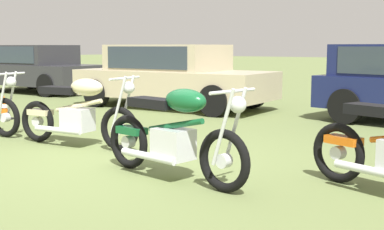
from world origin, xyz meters
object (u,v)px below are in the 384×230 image
(car_beige, at_px, (171,73))
(motorcycle_cream, at_px, (77,112))
(car_charcoal, at_px, (37,66))
(traffic_cone, at_px, (5,108))
(motorcycle_green, at_px, (173,134))

(car_beige, bearing_deg, motorcycle_cream, -70.63)
(car_charcoal, height_order, car_beige, same)
(motorcycle_cream, distance_m, traffic_cone, 3.36)
(motorcycle_green, height_order, car_beige, car_beige)
(motorcycle_green, height_order, car_charcoal, car_charcoal)
(motorcycle_cream, bearing_deg, traffic_cone, 155.18)
(car_charcoal, distance_m, traffic_cone, 6.03)
(motorcycle_cream, bearing_deg, car_beige, 105.14)
(motorcycle_cream, relative_size, car_beige, 0.45)
(car_beige, distance_m, traffic_cone, 3.73)
(motorcycle_cream, height_order, car_charcoal, car_charcoal)
(motorcycle_cream, height_order, car_beige, car_beige)
(motorcycle_green, xyz_separation_m, car_charcoal, (-9.61, 5.96, 0.31))
(motorcycle_cream, xyz_separation_m, motorcycle_green, (2.16, -0.68, 0.00))
(car_beige, relative_size, traffic_cone, 9.80)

